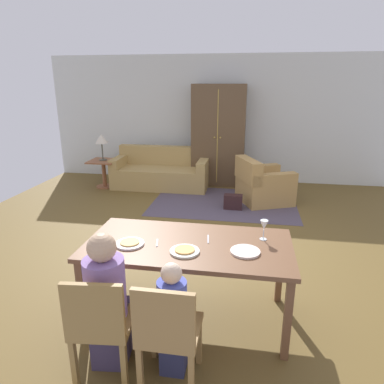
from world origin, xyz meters
The scene contains 22 objects.
ground_plane centered at (0.00, 0.44, -0.01)m, with size 7.44×6.09×0.02m, color brown.
back_wall centered at (0.00, 3.54, 1.35)m, with size 7.44×0.10×2.70m, color silver.
dining_table centered at (0.28, -1.44, 0.69)m, with size 1.81×0.91×0.76m.
plate_near_man centered at (-0.22, -1.56, 0.77)m, with size 0.25×0.25×0.02m, color silver.
pizza_near_man centered at (-0.22, -1.56, 0.78)m, with size 0.17×0.17×0.01m, color gold.
plate_near_child centered at (0.28, -1.62, 0.77)m, with size 0.25×0.25×0.02m, color silver.
pizza_near_child centered at (0.28, -1.62, 0.78)m, with size 0.17×0.17×0.01m, color gold.
plate_near_woman centered at (0.78, -1.54, 0.77)m, with size 0.25×0.25×0.02m, color silver.
wine_glass centered at (0.94, -1.26, 0.89)m, with size 0.07×0.07×0.19m.
fork centered at (0.01, -1.49, 0.76)m, with size 0.02×0.15×0.01m, color silver.
knife centered at (0.45, -1.34, 0.76)m, with size 0.01×0.17×0.01m, color silver.
dining_chair_man centered at (-0.21, -2.25, 0.49)m, with size 0.46×0.46×0.87m.
person_man centered at (-0.22, -2.08, 0.51)m, with size 0.31×0.41×1.11m.
dining_chair_child centered at (0.28, -2.25, 0.49)m, with size 0.42×0.42×0.87m.
person_child centered at (0.28, -2.08, 0.43)m, with size 0.22×0.29×0.92m.
area_rug centered at (0.36, 1.87, 0.00)m, with size 2.60×1.80×0.01m, color #4C4251.
couch centered at (-1.04, 2.72, 0.30)m, with size 1.97×0.86×0.82m.
armchair centered at (1.04, 2.04, 0.32)m, with size 1.12×1.12×0.82m.
armoire centered at (0.12, 3.15, 1.05)m, with size 1.10×0.59×2.10m.
side_table centered at (-2.22, 2.47, 0.38)m, with size 0.56×0.56×0.58m.
table_lamp centered at (-2.22, 2.47, 1.01)m, with size 0.26×0.26×0.54m.
handbag centered at (0.54, 1.57, 0.13)m, with size 0.32×0.16×0.26m, color #301B1D.
Camera 1 is at (0.77, -4.17, 2.11)m, focal length 32.34 mm.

